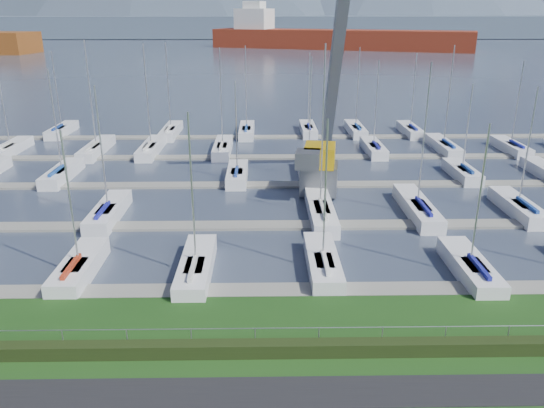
{
  "coord_description": "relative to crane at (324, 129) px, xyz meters",
  "views": [
    {
      "loc": [
        -0.57,
        -21.25,
        15.17
      ],
      "look_at": [
        0.0,
        12.0,
        3.0
      ],
      "focal_mm": 35.0,
      "sensor_mm": 36.0,
      "label": 1
    }
  ],
  "objects": [
    {
      "name": "path",
      "position": [
        -4.82,
        -27.72,
        -5.32
      ],
      "size": [
        160.0,
        2.0,
        0.04
      ],
      "primitive_type": "cube",
      "color": "black",
      "rests_on": "grass"
    },
    {
      "name": "water",
      "position": [
        -4.82,
        235.28,
        -5.73
      ],
      "size": [
        800.0,
        540.0,
        0.2
      ],
      "primitive_type": "cube",
      "color": "#3C4558"
    },
    {
      "name": "cargo_ship_mid",
      "position": [
        22.9,
        190.23,
        -1.87
      ],
      "size": [
        109.17,
        55.07,
        21.5
      ],
      "rotation": [
        0.0,
        0.0,
        -0.36
      ],
      "color": "maroon",
      "rests_on": "water"
    },
    {
      "name": "crane",
      "position": [
        0.0,
        0.0,
        0.0
      ],
      "size": [
        4.75,
        13.36,
        22.35
      ],
      "rotation": [
        0.0,
        0.0,
        -0.16
      ],
      "color": "slate",
      "rests_on": "water"
    },
    {
      "name": "hedge",
      "position": [
        -4.82,
        -25.12,
        -4.98
      ],
      "size": [
        80.0,
        0.7,
        0.7
      ],
      "primitive_type": "cube",
      "color": "black",
      "rests_on": "grass"
    },
    {
      "name": "fence",
      "position": [
        -4.82,
        -24.72,
        -4.13
      ],
      "size": [
        80.0,
        0.04,
        0.04
      ],
      "primitive_type": "cylinder",
      "rotation": [
        0.0,
        1.57,
        0.0
      ],
      "color": "gray",
      "rests_on": "grass"
    },
    {
      "name": "foothill",
      "position": [
        -4.82,
        305.28,
        0.67
      ],
      "size": [
        900.0,
        80.0,
        12.0
      ],
      "primitive_type": "cube",
      "color": "#48576A",
      "rests_on": "water"
    },
    {
      "name": "docks",
      "position": [
        -4.82,
        1.28,
        -5.55
      ],
      "size": [
        90.0,
        41.6,
        0.25
      ],
      "color": "gray",
      "rests_on": "water"
    },
    {
      "name": "sailboat_fleet",
      "position": [
        -4.89,
        3.63,
        0.05
      ],
      "size": [
        74.11,
        48.92,
        13.51
      ],
      "color": "silver",
      "rests_on": "water"
    }
  ]
}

